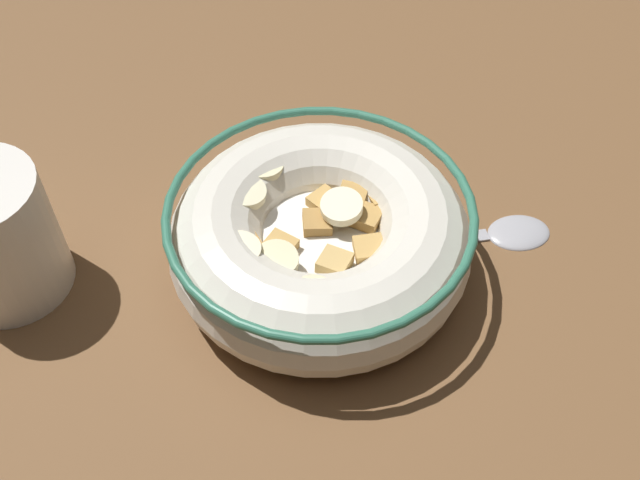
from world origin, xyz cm
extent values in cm
cube|color=brown|center=(0.00, 0.00, -1.00)|extent=(120.43, 120.43, 2.00)
cylinder|color=silver|center=(0.00, 0.00, 0.30)|extent=(10.90, 10.90, 0.60)
torus|color=silver|center=(0.00, 0.00, 3.12)|extent=(19.82, 19.82, 6.23)
torus|color=#337259|center=(0.00, 0.00, 5.93)|extent=(19.82, 19.82, 0.60)
cylinder|color=white|center=(0.00, 0.00, 3.54)|extent=(16.08, 16.08, 0.40)
cube|color=#AD7F42|center=(0.25, -0.61, 4.08)|extent=(2.27, 2.24, 0.92)
cube|color=#B78947|center=(-4.46, 4.69, 4.12)|extent=(2.64, 2.64, 0.87)
cube|color=#AD7F42|center=(3.21, 4.70, 4.12)|extent=(2.65, 2.63, 1.04)
cube|color=#AD7F42|center=(5.01, -0.27, 4.34)|extent=(2.23, 2.25, 0.92)
cube|color=tan|center=(-5.41, -3.61, 4.19)|extent=(2.42, 2.46, 1.02)
cube|color=tan|center=(-2.15, 6.09, 4.20)|extent=(2.67, 2.66, 0.94)
cube|color=#AD7F42|center=(-6.14, 0.57, 4.35)|extent=(2.62, 2.66, 1.11)
cube|color=#AD7F42|center=(3.93, -4.46, 4.18)|extent=(2.61, 2.62, 0.95)
cube|color=tan|center=(-5.97, 2.91, 4.08)|extent=(2.54, 2.58, 1.05)
cube|color=tan|center=(-2.40, 2.69, 4.30)|extent=(2.18, 2.15, 0.93)
cube|color=tan|center=(-2.89, -5.51, 4.30)|extent=(1.92, 1.87, 0.98)
cube|color=#B78947|center=(-2.87, -1.93, 4.31)|extent=(2.62, 2.63, 1.00)
cube|color=#AD7F42|center=(2.27, -5.39, 4.15)|extent=(2.49, 2.43, 1.11)
cube|color=tan|center=(-1.03, -2.24, 4.08)|extent=(2.51, 2.52, 0.87)
cube|color=tan|center=(0.05, 3.10, 4.32)|extent=(2.66, 2.67, 0.95)
cube|color=tan|center=(-1.34, -6.95, 4.13)|extent=(2.65, 2.63, 1.03)
cube|color=tan|center=(5.60, 1.63, 4.16)|extent=(2.61, 2.61, 0.86)
cube|color=#B78947|center=(-4.73, -1.39, 4.19)|extent=(2.01, 2.10, 1.07)
cube|color=#B78947|center=(-3.18, 0.04, 4.23)|extent=(2.63, 2.63, 0.84)
cube|color=tan|center=(2.90, 0.71, 4.11)|extent=(2.66, 2.66, 0.94)
cylinder|color=#F4EABC|center=(4.06, -3.42, 5.33)|extent=(2.84, 2.80, 1.19)
cylinder|color=beige|center=(3.52, 2.39, 4.97)|extent=(3.76, 3.80, 1.05)
cylinder|color=beige|center=(2.33, -5.38, 5.25)|extent=(3.83, 3.85, 0.95)
cylinder|color=#F9EFC6|center=(-1.62, -0.55, 5.16)|extent=(2.88, 2.91, 1.15)
cylinder|color=#F9EFC6|center=(5.58, 1.38, 5.47)|extent=(3.86, 3.84, 0.85)
cylinder|color=beige|center=(2.21, 5.99, 5.37)|extent=(3.88, 3.90, 1.17)
ellipsoid|color=#A5A5AD|center=(-14.58, 1.11, 0.40)|extent=(4.90, 3.87, 0.80)
cube|color=#A5A5AD|center=(-6.43, 0.17, 0.18)|extent=(11.91, 2.35, 0.36)
camera|label=1|loc=(9.05, 29.55, 39.44)|focal=40.82mm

